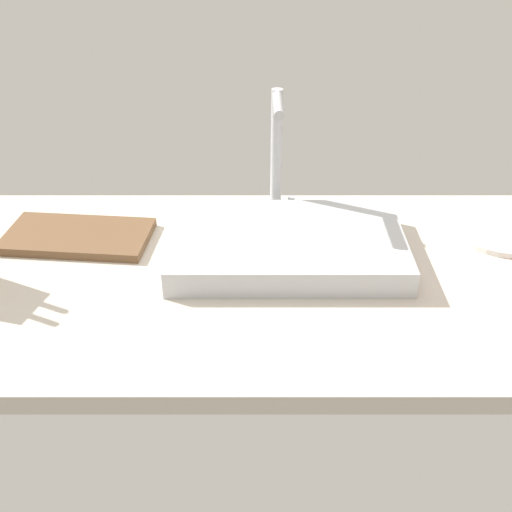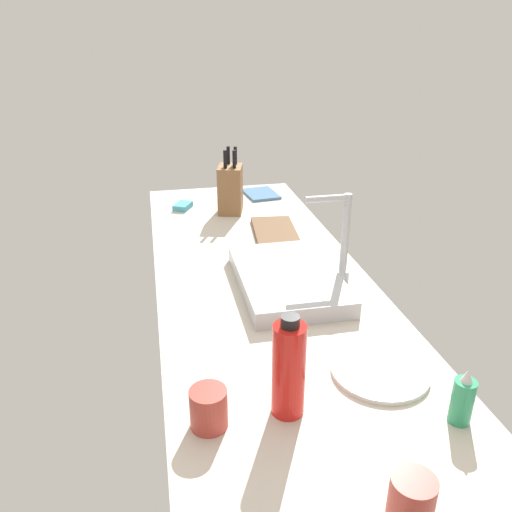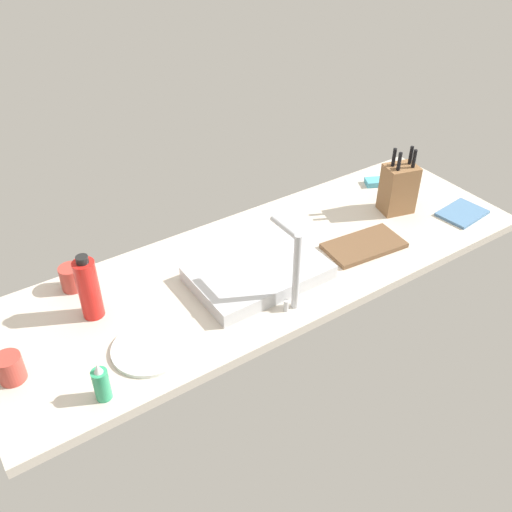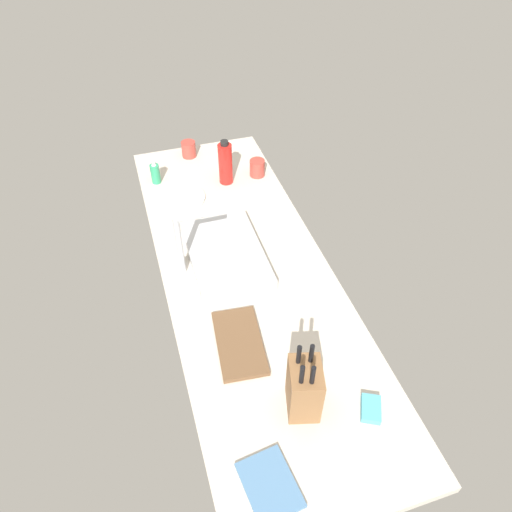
% 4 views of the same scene
% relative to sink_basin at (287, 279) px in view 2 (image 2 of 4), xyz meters
% --- Properties ---
extents(countertop_slab, '(2.00, 0.67, 0.04)m').
position_rel_sink_basin_xyz_m(countertop_slab, '(-0.08, -0.06, -0.04)').
color(countertop_slab, beige).
rests_on(countertop_slab, ground).
extents(sink_basin, '(0.45, 0.29, 0.05)m').
position_rel_sink_basin_xyz_m(sink_basin, '(0.00, 0.00, 0.00)').
color(sink_basin, '#B7BABF').
rests_on(sink_basin, countertop_slab).
extents(faucet, '(0.05, 0.14, 0.28)m').
position_rel_sink_basin_xyz_m(faucet, '(-0.02, 0.17, 0.14)').
color(faucet, '#B7BABF').
rests_on(faucet, countertop_slab).
extents(knife_block, '(0.15, 0.13, 0.27)m').
position_rel_sink_basin_xyz_m(knife_block, '(-0.71, -0.06, 0.08)').
color(knife_block, brown).
rests_on(knife_block, countertop_slab).
extents(cutting_board, '(0.31, 0.18, 0.02)m').
position_rel_sink_basin_xyz_m(cutting_board, '(-0.43, 0.06, -0.02)').
color(cutting_board, brown).
rests_on(cutting_board, countertop_slab).
extents(soap_bottle, '(0.04, 0.04, 0.13)m').
position_rel_sink_basin_xyz_m(soap_bottle, '(0.64, 0.19, 0.03)').
color(soap_bottle, '#2D9966').
rests_on(soap_bottle, countertop_slab).
extents(water_bottle, '(0.07, 0.07, 0.23)m').
position_rel_sink_basin_xyz_m(water_bottle, '(0.54, -0.14, 0.08)').
color(water_bottle, red).
rests_on(water_bottle, countertop_slab).
extents(dinner_plate, '(0.22, 0.22, 0.01)m').
position_rel_sink_basin_xyz_m(dinner_plate, '(0.46, 0.10, -0.02)').
color(dinner_plate, silver).
rests_on(dinner_plate, countertop_slab).
extents(dish_towel, '(0.20, 0.16, 0.01)m').
position_rel_sink_basin_xyz_m(dish_towel, '(-0.91, 0.11, -0.02)').
color(dish_towel, teal).
rests_on(dish_towel, countertop_slab).
extents(coffee_mug, '(0.08, 0.08, 0.09)m').
position_rel_sink_basin_xyz_m(coffee_mug, '(0.55, -0.31, 0.02)').
color(coffee_mug, '#B23D33').
rests_on(coffee_mug, countertop_slab).
extents(ceramic_cup, '(0.08, 0.08, 0.08)m').
position_rel_sink_basin_xyz_m(ceramic_cup, '(0.82, -0.01, 0.02)').
color(ceramic_cup, '#B23D33').
rests_on(ceramic_cup, countertop_slab).
extents(dish_sponge, '(0.11, 0.09, 0.02)m').
position_rel_sink_basin_xyz_m(dish_sponge, '(-0.79, -0.26, -0.01)').
color(dish_sponge, '#4CA3BC').
rests_on(dish_sponge, countertop_slab).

